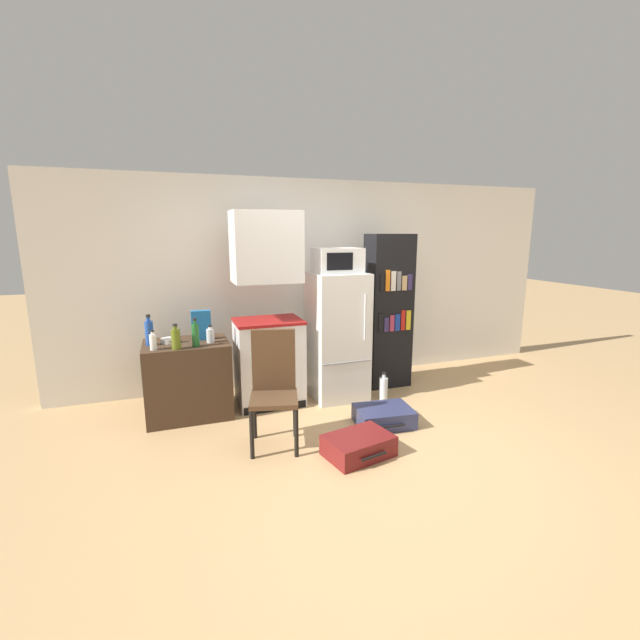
{
  "coord_description": "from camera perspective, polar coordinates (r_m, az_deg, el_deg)",
  "views": [
    {
      "loc": [
        -1.64,
        -3.01,
        1.83
      ],
      "look_at": [
        -0.27,
        0.85,
        0.99
      ],
      "focal_mm": 24.0,
      "sensor_mm": 36.0,
      "label": 1
    }
  ],
  "objects": [
    {
      "name": "kitchen_hutch",
      "position": [
        4.54,
        -6.97,
        0.34
      ],
      "size": [
        0.7,
        0.53,
        2.05
      ],
      "color": "white",
      "rests_on": "ground_plane"
    },
    {
      "name": "bottle_milk_white",
      "position": [
        4.24,
        -21.37,
        -2.69
      ],
      "size": [
        0.06,
        0.06,
        0.19
      ],
      "color": "white",
      "rests_on": "side_table"
    },
    {
      "name": "water_bottle_front",
      "position": [
        4.87,
        8.45,
        -8.91
      ],
      "size": [
        0.1,
        0.1,
        0.32
      ],
      "color": "silver",
      "rests_on": "ground_plane"
    },
    {
      "name": "wall_back",
      "position": [
        5.37,
        0.6,
        5.13
      ],
      "size": [
        6.4,
        0.1,
        2.45
      ],
      "color": "white",
      "rests_on": "ground_plane"
    },
    {
      "name": "bowl",
      "position": [
        4.48,
        -19.47,
        -2.58
      ],
      "size": [
        0.16,
        0.16,
        0.04
      ],
      "color": "silver",
      "rests_on": "side_table"
    },
    {
      "name": "bottle_olive_oil",
      "position": [
        4.19,
        -18.67,
        -2.37
      ],
      "size": [
        0.08,
        0.08,
        0.24
      ],
      "color": "#566619",
      "rests_on": "side_table"
    },
    {
      "name": "side_table",
      "position": [
        4.55,
        -17.17,
        -7.51
      ],
      "size": [
        0.82,
        0.6,
        0.76
      ],
      "color": "#422D1E",
      "rests_on": "ground_plane"
    },
    {
      "name": "refrigerator",
      "position": [
        4.77,
        2.26,
        -2.08
      ],
      "size": [
        0.58,
        0.64,
        1.4
      ],
      "color": "silver",
      "rests_on": "ground_plane"
    },
    {
      "name": "microwave",
      "position": [
        4.65,
        2.34,
        7.96
      ],
      "size": [
        0.5,
        0.37,
        0.26
      ],
      "color": "silver",
      "rests_on": "refrigerator"
    },
    {
      "name": "ground_plane",
      "position": [
        3.89,
        8.29,
        -16.62
      ],
      "size": [
        24.0,
        24.0,
        0.0
      ],
      "primitive_type": "plane",
      "color": "tan"
    },
    {
      "name": "bottle_blue_soda",
      "position": [
        4.42,
        -21.81,
        -1.54
      ],
      "size": [
        0.08,
        0.08,
        0.3
      ],
      "color": "#1E47A3",
      "rests_on": "side_table"
    },
    {
      "name": "suitcase_small_flat",
      "position": [
        4.29,
        8.5,
        -12.58
      ],
      "size": [
        0.57,
        0.47,
        0.17
      ],
      "rotation": [
        0.0,
        0.0,
        -0.1
      ],
      "color": "navy",
      "rests_on": "ground_plane"
    },
    {
      "name": "bookshelf",
      "position": [
        5.15,
        9.04,
        1.14
      ],
      "size": [
        0.52,
        0.35,
        1.82
      ],
      "color": "black",
      "rests_on": "ground_plane"
    },
    {
      "name": "suitcase_large_flat",
      "position": [
        3.73,
        5.16,
        -16.33
      ],
      "size": [
        0.61,
        0.48,
        0.17
      ],
      "rotation": [
        0.0,
        0.0,
        0.21
      ],
      "color": "maroon",
      "rests_on": "ground_plane"
    },
    {
      "name": "chair",
      "position": [
        3.76,
        -6.17,
        -7.96
      ],
      "size": [
        0.49,
        0.49,
        1.01
      ],
      "rotation": [
        0.0,
        0.0,
        -0.25
      ],
      "color": "black",
      "rests_on": "ground_plane"
    },
    {
      "name": "bottle_green_tall",
      "position": [
        4.23,
        -16.26,
        -1.88
      ],
      "size": [
        0.07,
        0.07,
        0.27
      ],
      "color": "#1E6028",
      "rests_on": "side_table"
    },
    {
      "name": "cereal_box",
      "position": [
        4.48,
        -15.56,
        -0.66
      ],
      "size": [
        0.19,
        0.07,
        0.3
      ],
      "color": "#1E66A8",
      "rests_on": "side_table"
    },
    {
      "name": "bottle_clear_short",
      "position": [
        4.35,
        -14.42,
        -1.98
      ],
      "size": [
        0.08,
        0.08,
        0.17
      ],
      "color": "silver",
      "rests_on": "side_table"
    }
  ]
}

